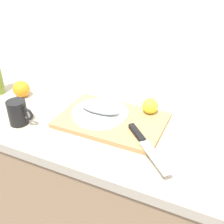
{
  "coord_description": "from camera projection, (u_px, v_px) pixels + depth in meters",
  "views": [
    {
      "loc": [
        0.34,
        -0.85,
        1.53
      ],
      "look_at": [
        -0.06,
        0.01,
        0.95
      ],
      "focal_mm": 43.6,
      "sensor_mm": 36.0,
      "label": 1
    }
  ],
  "objects": [
    {
      "name": "back_wall",
      "position": [
        155.0,
        22.0,
        1.18
      ],
      "size": [
        3.2,
        0.05,
        2.5
      ],
      "primitive_type": "cube",
      "color": "white",
      "rests_on": "ground_plane"
    },
    {
      "name": "kitchen_counter",
      "position": [
        122.0,
        202.0,
        1.34
      ],
      "size": [
        2.0,
        0.6,
        0.9
      ],
      "color": "#9E7A56",
      "rests_on": "ground_plane"
    },
    {
      "name": "cutting_board",
      "position": [
        112.0,
        120.0,
        1.13
      ],
      "size": [
        0.43,
        0.29,
        0.02
      ],
      "primitive_type": "cube",
      "color": "tan",
      "rests_on": "kitchen_counter"
    },
    {
      "name": "white_plate",
      "position": [
        100.0,
        113.0,
        1.15
      ],
      "size": [
        0.24,
        0.24,
        0.01
      ],
      "primitive_type": "cylinder",
      "color": "white",
      "rests_on": "cutting_board"
    },
    {
      "name": "fish_fillet",
      "position": [
        100.0,
        108.0,
        1.14
      ],
      "size": [
        0.18,
        0.08,
        0.04
      ],
      "primitive_type": "ellipsoid",
      "color": "#999E99",
      "rests_on": "white_plate"
    },
    {
      "name": "chef_knife",
      "position": [
        143.0,
        141.0,
        0.98
      ],
      "size": [
        0.23,
        0.22,
        0.02
      ],
      "rotation": [
        0.0,
        0.0,
        -0.78
      ],
      "color": "silver",
      "rests_on": "cutting_board"
    },
    {
      "name": "lemon_0",
      "position": [
        150.0,
        106.0,
        1.15
      ],
      "size": [
        0.07,
        0.07,
        0.07
      ],
      "primitive_type": "sphere",
      "color": "yellow",
      "rests_on": "cutting_board"
    },
    {
      "name": "coffee_mug_0",
      "position": [
        18.0,
        113.0,
        1.11
      ],
      "size": [
        0.12,
        0.08,
        0.1
      ],
      "color": "black",
      "rests_on": "kitchen_counter"
    },
    {
      "name": "orange_1",
      "position": [
        21.0,
        89.0,
        1.31
      ],
      "size": [
        0.08,
        0.08,
        0.08
      ],
      "primitive_type": "sphere",
      "color": "orange",
      "rests_on": "kitchen_counter"
    }
  ]
}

